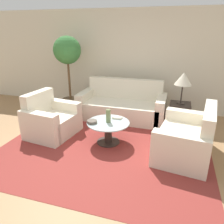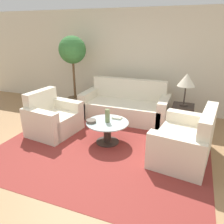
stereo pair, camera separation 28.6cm
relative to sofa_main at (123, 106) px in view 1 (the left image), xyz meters
The scene contains 13 objects.
ground_plane 2.14m from the sofa_main, 91.19° to the right, with size 14.00×14.00×0.00m, color #9E754C.
wall_back 1.29m from the sofa_main, 93.10° to the left, with size 10.00×0.06×2.60m.
rug 1.40m from the sofa_main, 87.32° to the right, with size 3.80×3.55×0.01m.
sofa_main is the anchor object (origin of this frame).
armchair 1.82m from the sofa_main, 131.95° to the right, with size 0.96×1.09×0.90m.
loveseat 2.08m from the sofa_main, 42.33° to the right, with size 1.03×1.40×0.91m.
coffee_table 1.37m from the sofa_main, 87.32° to the right, with size 0.82×0.82×0.43m.
side_table 1.38m from the sofa_main, ahead, with size 0.45×0.45×0.55m.
table_lamp 1.59m from the sofa_main, ahead, with size 0.36×0.36×0.69m.
potted_plant 1.86m from the sofa_main, behind, with size 0.70×0.70×1.95m.
vase 1.39m from the sofa_main, 87.20° to the right, with size 0.09×0.09×0.26m.
bowl 1.52m from the sofa_main, 98.23° to the right, with size 0.19×0.19×0.05m.
book_stack 1.16m from the sofa_main, 81.12° to the right, with size 0.19×0.13×0.04m.
Camera 1 is at (1.29, -2.88, 2.10)m, focal length 35.00 mm.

